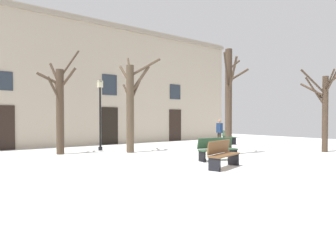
# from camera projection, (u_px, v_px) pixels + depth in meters

# --- Properties ---
(ground_plane) EXTENTS (35.01, 35.01, 0.00)m
(ground_plane) POSITION_uv_depth(u_px,v_px,m) (192.00, 159.00, 12.31)
(ground_plane) COLOR white
(building_facade) EXTENTS (21.88, 0.60, 8.10)m
(building_facade) POSITION_uv_depth(u_px,v_px,m) (104.00, 82.00, 19.27)
(building_facade) COLOR tan
(building_facade) RESTS_ON ground
(tree_near_facade) EXTENTS (1.88, 1.58, 5.03)m
(tree_near_facade) POSITION_uv_depth(u_px,v_px,m) (60.00, 106.00, 13.86)
(tree_near_facade) COLOR #423326
(tree_near_facade) RESTS_ON ground
(tree_left_of_center) EXTENTS (1.95, 2.66, 4.23)m
(tree_left_of_center) POSITION_uv_depth(u_px,v_px,m) (324.00, 107.00, 14.78)
(tree_left_of_center) COLOR #423326
(tree_left_of_center) RESTS_ON ground
(tree_center) EXTENTS (1.59, 2.11, 4.86)m
(tree_center) POSITION_uv_depth(u_px,v_px,m) (131.00, 103.00, 14.63)
(tree_center) COLOR #4C3D2D
(tree_center) RESTS_ON ground
(tree_foreground) EXTENTS (2.13, 1.62, 4.96)m
(tree_foreground) POSITION_uv_depth(u_px,v_px,m) (229.00, 98.00, 13.73)
(tree_foreground) COLOR #423326
(tree_foreground) RESTS_ON ground
(streetlamp) EXTENTS (0.30, 0.30, 3.78)m
(streetlamp) POSITION_uv_depth(u_px,v_px,m) (100.00, 107.00, 15.52)
(streetlamp) COLOR black
(streetlamp) RESTS_ON ground
(bench_near_center_tree) EXTENTS (1.78, 0.75, 0.92)m
(bench_near_center_tree) POSITION_uv_depth(u_px,v_px,m) (217.00, 149.00, 11.84)
(bench_near_center_tree) COLOR #2D4C33
(bench_near_center_tree) RESTS_ON ground
(bench_by_litter_bin) EXTENTS (1.11, 1.63, 0.90)m
(bench_by_litter_bin) POSITION_uv_depth(u_px,v_px,m) (228.00, 137.00, 19.79)
(bench_by_litter_bin) COLOR #2D4C33
(bench_by_litter_bin) RESTS_ON ground
(bench_facing_shops) EXTENTS (1.72, 0.97, 0.94)m
(bench_facing_shops) POSITION_uv_depth(u_px,v_px,m) (223.00, 154.00, 10.02)
(bench_facing_shops) COLOR brown
(bench_facing_shops) RESTS_ON ground
(person_near_bench) EXTENTS (0.25, 0.40, 1.67)m
(person_near_bench) POSITION_uv_depth(u_px,v_px,m) (219.00, 131.00, 18.61)
(person_near_bench) COLOR #2D271E
(person_near_bench) RESTS_ON ground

